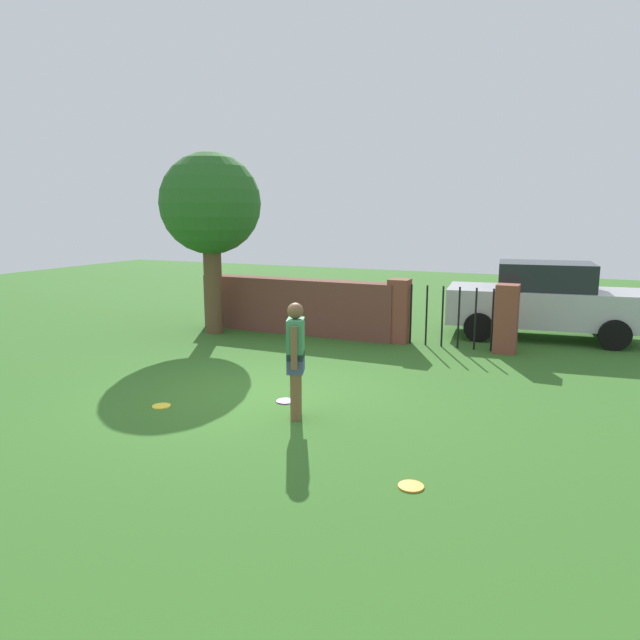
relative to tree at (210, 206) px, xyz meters
name	(u,v)px	position (x,y,z in m)	size (l,w,h in m)	color
ground_plane	(256,394)	(3.27, -3.66, -2.96)	(40.00, 40.00, 0.00)	#336623
brick_wall	(296,306)	(1.77, 0.78, -2.32)	(4.85, 0.50, 1.29)	brown
tree	(210,206)	(0.00, 0.00, 0.00)	(2.31, 2.31, 4.18)	brown
person	(296,355)	(4.33, -4.35, -2.07)	(0.33, 0.51, 1.62)	brown
fence_gate	(451,315)	(5.42, 0.78, -2.26)	(2.69, 0.44, 1.40)	brown
car	(544,300)	(7.14, 2.62, -2.10)	(4.36, 2.28, 1.72)	#B7B7BC
frisbee_orange	(411,486)	(6.34, -5.71, -2.95)	(0.27, 0.27, 0.02)	orange
frisbee_yellow	(161,406)	(2.32, -4.77, -2.95)	(0.27, 0.27, 0.02)	yellow
frisbee_purple	(285,401)	(3.88, -3.82, -2.95)	(0.27, 0.27, 0.02)	purple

